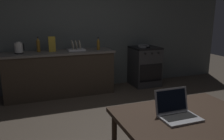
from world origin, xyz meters
name	(u,v)px	position (x,y,z in m)	size (l,w,h in m)	color
back_wall	(97,25)	(0.30, 2.52, 1.37)	(6.40, 0.10, 2.75)	#505757
kitchen_counter	(60,73)	(-0.59, 2.17, 0.44)	(2.16, 0.64, 0.89)	#382D23
stove_oven	(145,66)	(1.32, 2.17, 0.44)	(0.60, 0.62, 0.89)	#2D2D30
dining_table	(188,126)	(0.06, -0.94, 0.67)	(1.16, 0.90, 0.75)	#332319
laptop	(177,112)	(-0.03, -0.91, 0.79)	(0.32, 0.27, 0.22)	#99999E
electric_kettle	(19,48)	(-1.32, 2.17, 0.99)	(0.18, 0.15, 0.22)	black
bottle	(98,44)	(0.20, 2.12, 1.01)	(0.06, 0.06, 0.26)	#8C601E
frying_pan	(144,46)	(1.27, 2.14, 0.91)	(0.25, 0.42, 0.05)	gray
cereal_box	(52,44)	(-0.72, 2.19, 1.03)	(0.13, 0.05, 0.29)	gold
dish_rack	(76,48)	(-0.25, 2.17, 0.93)	(0.34, 0.26, 0.21)	silver
bottle_b	(38,45)	(-0.97, 2.25, 1.02)	(0.07, 0.07, 0.29)	#8C601E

